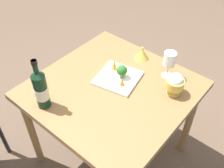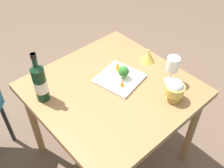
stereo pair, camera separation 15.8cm
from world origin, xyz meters
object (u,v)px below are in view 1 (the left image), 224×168
at_px(rice_bowl, 175,83).
at_px(rice_bowl_lid, 142,54).
at_px(carrot_garnish_right, 114,65).
at_px(serving_plate, 118,78).
at_px(wine_bottle, 41,89).
at_px(carrot_garnish_left, 122,82).
at_px(wine_glass, 170,60).
at_px(broccoli_floret, 122,71).

xyz_separation_m(rice_bowl, rice_bowl_lid, (0.34, -0.15, -0.04)).
bearing_deg(carrot_garnish_right, rice_bowl_lid, -103.90).
xyz_separation_m(rice_bowl, serving_plate, (0.33, 0.12, -0.07)).
relative_size(wine_bottle, carrot_garnish_left, 6.19).
bearing_deg(rice_bowl_lid, rice_bowl, 155.59).
distance_m(rice_bowl, carrot_garnish_right, 0.40).
xyz_separation_m(wine_bottle, wine_glass, (-0.40, -0.66, 0.00)).
height_order(wine_bottle, wine_glass, wine_bottle).
bearing_deg(broccoli_floret, serving_plate, 46.67).
xyz_separation_m(carrot_garnish_left, carrot_garnish_right, (0.13, -0.08, 0.01)).
distance_m(rice_bowl, rice_bowl_lid, 0.37).
distance_m(rice_bowl, serving_plate, 0.35).
bearing_deg(wine_bottle, rice_bowl, -132.27).
relative_size(rice_bowl, carrot_garnish_right, 2.07).
relative_size(wine_bottle, carrot_garnish_right, 4.66).
bearing_deg(rice_bowl, wine_glass, -44.31).
xyz_separation_m(wine_glass, rice_bowl, (-0.11, 0.11, -0.05)).
bearing_deg(wine_glass, wine_bottle, 59.08).
distance_m(rice_bowl_lid, serving_plate, 0.27).
height_order(rice_bowl, carrot_garnish_right, rice_bowl).
bearing_deg(carrot_garnish_left, broccoli_floret, -50.19).
bearing_deg(carrot_garnish_right, rice_bowl, -169.53).
relative_size(rice_bowl, broccoli_floret, 1.65).
height_order(rice_bowl_lid, carrot_garnish_right, rice_bowl_lid).
height_order(rice_bowl, serving_plate, rice_bowl).
height_order(wine_glass, serving_plate, wine_glass).
xyz_separation_m(wine_glass, rice_bowl_lid, (0.23, -0.05, -0.09)).
distance_m(serving_plate, carrot_garnish_left, 0.08).
bearing_deg(serving_plate, broccoli_floret, -133.33).
bearing_deg(rice_bowl, carrot_garnish_right, 10.47).
distance_m(wine_glass, carrot_garnish_right, 0.34).
distance_m(rice_bowl_lid, carrot_garnish_right, 0.23).
bearing_deg(serving_plate, carrot_garnish_left, 148.39).
relative_size(wine_bottle, serving_plate, 1.08).
relative_size(wine_bottle, rice_bowl, 2.25).
height_order(wine_glass, rice_bowl, wine_glass).
height_order(wine_glass, carrot_garnish_right, wine_glass).
height_order(rice_bowl, broccoli_floret, rice_bowl).
bearing_deg(wine_glass, broccoli_floret, 45.53).
xyz_separation_m(serving_plate, carrot_garnish_left, (-0.07, 0.04, 0.03)).
distance_m(wine_bottle, serving_plate, 0.49).
bearing_deg(rice_bowl_lid, broccoli_floret, 95.91).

